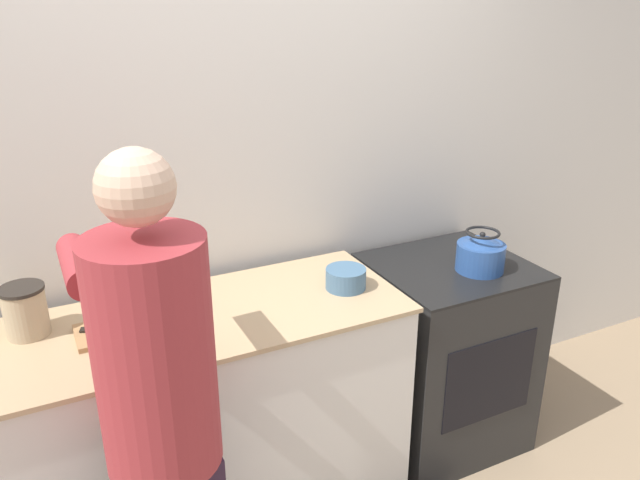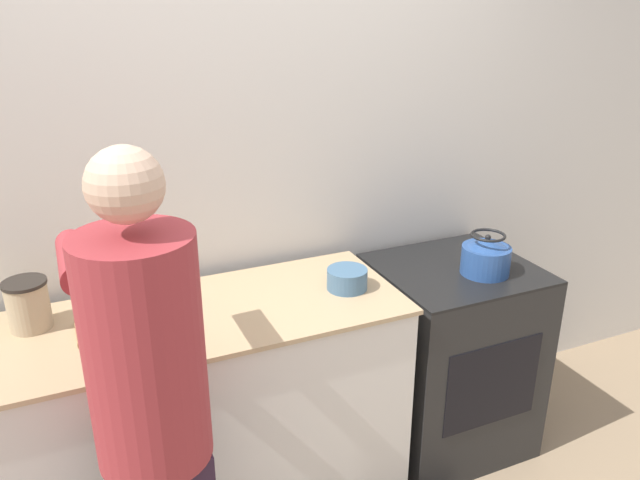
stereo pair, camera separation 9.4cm
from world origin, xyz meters
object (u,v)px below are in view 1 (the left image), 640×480
kettle (481,254)px  bowl_prep (346,278)px  canister_jar (25,311)px  oven (444,353)px  knife (112,328)px  cutting_board (129,327)px  person (161,420)px

kettle → bowl_prep: bearing=175.2°
canister_jar → oven: bearing=-4.2°
canister_jar → knife: bearing=-26.1°
knife → canister_jar: bearing=173.0°
knife → cutting_board: bearing=23.4°
cutting_board → knife: (-0.06, -0.00, 0.01)m
cutting_board → canister_jar: 0.34m
oven → person: size_ratio=0.53×
knife → kettle: kettle is taller
oven → canister_jar: size_ratio=5.07×
oven → person: 1.56m
oven → knife: bearing=-180.0°
knife → person: bearing=-66.2°
person → canister_jar: 0.72m
oven → cutting_board: bearing=179.9°
person → knife: person is taller
canister_jar → person: bearing=-65.2°
knife → kettle: (1.51, -0.10, 0.03)m
cutting_board → knife: size_ratio=1.58×
cutting_board → kettle: size_ratio=1.71×
cutting_board → kettle: 1.46m
oven → bowl_prep: size_ratio=5.66×
cutting_board → person: bearing=-91.4°
kettle → oven: bearing=126.2°
cutting_board → canister_jar: size_ratio=1.98×
person → bowl_prep: person is taller
person → bowl_prep: 0.97m
knife → canister_jar: (-0.26, 0.13, 0.07)m
oven → cutting_board: (-1.39, 0.00, 0.49)m
knife → bowl_prep: 0.89m
cutting_board → bowl_prep: (0.83, -0.05, 0.03)m
person → bowl_prep: (0.84, 0.48, 0.05)m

